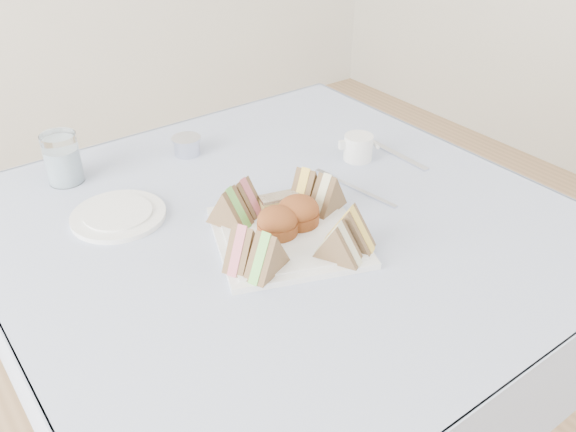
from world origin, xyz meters
TOP-DOWN VIEW (x-y plane):
  - table at (0.00, 0.00)m, footprint 0.90×0.90m
  - tablecloth at (0.00, 0.00)m, footprint 1.02×1.02m
  - serving_plate at (-0.03, -0.06)m, footprint 0.33×0.33m
  - sandwich_fl_a at (-0.14, -0.09)m, footprint 0.09×0.07m
  - sandwich_fl_b at (-0.12, -0.13)m, footprint 0.09×0.07m
  - sandwich_fr_a at (0.03, -0.15)m, footprint 0.08×0.10m
  - sandwich_fr_b at (-0.01, -0.17)m, footprint 0.07×0.09m
  - sandwich_bl_a at (-0.09, 0.03)m, footprint 0.07×0.09m
  - sandwich_bl_b at (-0.05, 0.05)m, footprint 0.06×0.09m
  - sandwich_br_a at (0.08, -0.04)m, footprint 0.09×0.06m
  - sandwich_br_b at (0.06, 0.00)m, footprint 0.09×0.07m
  - scone_left at (-0.05, -0.05)m, footprint 0.09×0.09m
  - scone_right at (0.01, -0.05)m, footprint 0.08×0.08m
  - pastry_slice at (0.00, 0.01)m, footprint 0.08×0.05m
  - side_plate at (-0.25, 0.19)m, footprint 0.22×0.22m
  - water_glass at (-0.27, 0.38)m, footprint 0.09×0.09m
  - tea_strainer at (-0.01, 0.34)m, footprint 0.08×0.08m
  - knife at (0.36, 0.06)m, footprint 0.02×0.20m
  - fork at (0.19, -0.02)m, footprint 0.04×0.18m
  - creamer_jug at (0.28, 0.10)m, footprint 0.08×0.08m

SIDE VIEW (x-z plane):
  - table at x=0.00m, z-range 0.00..0.74m
  - tablecloth at x=0.00m, z-range 0.74..0.75m
  - fork at x=0.19m, z-range 0.75..0.75m
  - knife at x=0.36m, z-range 0.75..0.75m
  - side_plate at x=-0.25m, z-range 0.75..0.76m
  - serving_plate at x=-0.03m, z-range 0.75..0.76m
  - tea_strainer at x=-0.01m, z-range 0.75..0.78m
  - creamer_jug at x=0.28m, z-range 0.75..0.80m
  - pastry_slice at x=0.00m, z-range 0.76..0.79m
  - scone_left at x=-0.05m, z-range 0.76..0.81m
  - scone_right at x=0.01m, z-range 0.76..0.81m
  - sandwich_bl_b at x=-0.05m, z-range 0.76..0.83m
  - sandwich_fr_b at x=-0.01m, z-range 0.76..0.83m
  - sandwich_fl_a at x=-0.14m, z-range 0.76..0.83m
  - sandwich_fl_b at x=-0.12m, z-range 0.76..0.83m
  - sandwich_bl_a at x=-0.09m, z-range 0.76..0.83m
  - sandwich_br_a at x=0.08m, z-range 0.76..0.83m
  - sandwich_br_b at x=0.06m, z-range 0.76..0.83m
  - sandwich_fr_a at x=0.03m, z-range 0.76..0.84m
  - water_glass at x=-0.27m, z-range 0.75..0.85m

